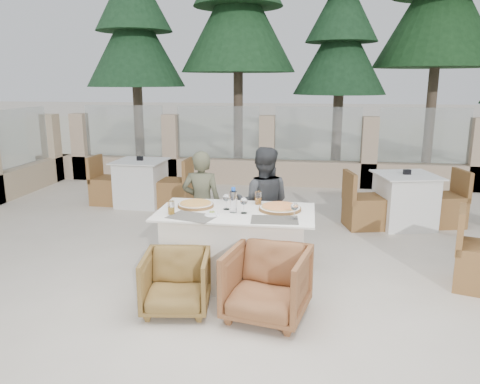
# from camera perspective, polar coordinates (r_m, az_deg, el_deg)

# --- Properties ---
(ground) EXTENTS (80.00, 80.00, 0.00)m
(ground) POSITION_cam_1_polar(r_m,az_deg,el_deg) (5.06, -1.87, -10.73)
(ground) COLOR beige
(ground) RESTS_ON ground
(sand_patch) EXTENTS (30.00, 16.00, 0.01)m
(sand_patch) POSITION_cam_1_polar(r_m,az_deg,el_deg) (18.68, 5.89, 7.01)
(sand_patch) COLOR beige
(sand_patch) RESTS_ON ground
(perimeter_wall_far) EXTENTS (10.00, 0.34, 1.60)m
(perimeter_wall_far) POSITION_cam_1_polar(r_m,az_deg,el_deg) (9.46, 3.32, 5.69)
(perimeter_wall_far) COLOR tan
(perimeter_wall_far) RESTS_ON ground
(pine_far_left) EXTENTS (2.42, 2.42, 5.50)m
(pine_far_left) POSITION_cam_1_polar(r_m,az_deg,el_deg) (12.35, -12.63, 16.27)
(pine_far_left) COLOR #1C4324
(pine_far_left) RESTS_ON ground
(pine_mid_left) EXTENTS (2.86, 2.86, 6.50)m
(pine_mid_left) POSITION_cam_1_polar(r_m,az_deg,el_deg) (12.24, -0.23, 18.96)
(pine_mid_left) COLOR #1D4623
(pine_mid_left) RESTS_ON ground
(pine_centre) EXTENTS (2.20, 2.20, 5.00)m
(pine_centre) POSITION_cam_1_polar(r_m,az_deg,el_deg) (11.77, 12.11, 15.23)
(pine_centre) COLOR #1B4022
(pine_centre) RESTS_ON ground
(pine_mid_right) EXTENTS (2.99, 2.99, 6.80)m
(pine_mid_right) POSITION_cam_1_polar(r_m,az_deg,el_deg) (12.76, 23.07, 18.39)
(pine_mid_right) COLOR #1B421E
(pine_mid_right) RESTS_ON ground
(dining_table) EXTENTS (1.60, 0.90, 0.77)m
(dining_table) POSITION_cam_1_polar(r_m,az_deg,el_deg) (4.91, -0.52, -6.67)
(dining_table) COLOR white
(dining_table) RESTS_ON ground
(placemat_near_left) EXTENTS (0.52, 0.41, 0.00)m
(placemat_near_left) POSITION_cam_1_polar(r_m,az_deg,el_deg) (4.61, -5.85, -3.01)
(placemat_near_left) COLOR #605C52
(placemat_near_left) RESTS_ON dining_table
(placemat_near_right) EXTENTS (0.47, 0.33, 0.00)m
(placemat_near_right) POSITION_cam_1_polar(r_m,az_deg,el_deg) (4.50, 4.24, -3.39)
(placemat_near_right) COLOR #514E45
(placemat_near_right) RESTS_ON dining_table
(pizza_left) EXTENTS (0.40, 0.40, 0.05)m
(pizza_left) POSITION_cam_1_polar(r_m,az_deg,el_deg) (4.97, -5.42, -1.52)
(pizza_left) COLOR orange
(pizza_left) RESTS_ON dining_table
(pizza_right) EXTENTS (0.45, 0.45, 0.06)m
(pizza_right) POSITION_cam_1_polar(r_m,az_deg,el_deg) (4.83, 4.88, -1.89)
(pizza_right) COLOR #F55821
(pizza_right) RESTS_ON dining_table
(water_bottle) EXTENTS (0.10, 0.10, 0.26)m
(water_bottle) POSITION_cam_1_polar(r_m,az_deg,el_deg) (4.71, -0.81, -0.97)
(water_bottle) COLOR #AECCE4
(water_bottle) RESTS_ON dining_table
(wine_glass_centre) EXTENTS (0.09, 0.09, 0.18)m
(wine_glass_centre) POSITION_cam_1_polar(r_m,az_deg,el_deg) (4.83, -1.69, -1.09)
(wine_glass_centre) COLOR silver
(wine_glass_centre) RESTS_ON dining_table
(wine_glass_near) EXTENTS (0.10, 0.10, 0.18)m
(wine_glass_near) POSITION_cam_1_polar(r_m,az_deg,el_deg) (4.68, 0.47, -1.54)
(wine_glass_near) COLOR white
(wine_glass_near) RESTS_ON dining_table
(wine_glass_corner) EXTENTS (0.08, 0.08, 0.18)m
(wine_glass_corner) POSITION_cam_1_polar(r_m,az_deg,el_deg) (4.51, 6.66, -2.20)
(wine_glass_corner) COLOR silver
(wine_glass_corner) RESTS_ON dining_table
(beer_glass_left) EXTENTS (0.07, 0.07, 0.13)m
(beer_glass_left) POSITION_cam_1_polar(r_m,az_deg,el_deg) (4.71, -8.39, -1.90)
(beer_glass_left) COLOR gold
(beer_glass_left) RESTS_ON dining_table
(beer_glass_right) EXTENTS (0.09, 0.09, 0.14)m
(beer_glass_right) POSITION_cam_1_polar(r_m,az_deg,el_deg) (5.04, 2.23, -0.73)
(beer_glass_right) COLOR #C3711B
(beer_glass_right) RESTS_ON dining_table
(olive_dish) EXTENTS (0.13, 0.13, 0.04)m
(olive_dish) POSITION_cam_1_polar(r_m,az_deg,el_deg) (4.64, -3.43, -2.61)
(olive_dish) COLOR white
(olive_dish) RESTS_ON dining_table
(armchair_far_left) EXTENTS (0.75, 0.76, 0.57)m
(armchair_far_left) POSITION_cam_1_polar(r_m,az_deg,el_deg) (5.82, -4.52, -4.49)
(armchair_far_left) COLOR brown
(armchair_far_left) RESTS_ON ground
(armchair_far_right) EXTENTS (0.79, 0.80, 0.55)m
(armchair_far_right) POSITION_cam_1_polar(r_m,az_deg,el_deg) (5.68, 3.48, -5.02)
(armchair_far_right) COLOR brown
(armchair_far_right) RESTS_ON ground
(armchair_near_left) EXTENTS (0.66, 0.68, 0.55)m
(armchair_near_left) POSITION_cam_1_polar(r_m,az_deg,el_deg) (4.39, -7.78, -10.82)
(armchair_near_left) COLOR brown
(armchair_near_left) RESTS_ON ground
(armchair_near_right) EXTENTS (0.81, 0.83, 0.64)m
(armchair_near_right) POSITION_cam_1_polar(r_m,az_deg,el_deg) (4.23, 3.30, -11.06)
(armchair_near_right) COLOR brown
(armchair_near_right) RESTS_ON ground
(diner_left) EXTENTS (0.48, 0.32, 1.29)m
(diner_left) POSITION_cam_1_polar(r_m,az_deg,el_deg) (5.56, -4.68, -1.50)
(diner_left) COLOR #4F503A
(diner_left) RESTS_ON ground
(diner_right) EXTENTS (0.66, 0.52, 1.34)m
(diner_right) POSITION_cam_1_polar(r_m,az_deg,el_deg) (5.46, 2.82, -1.46)
(diner_right) COLOR #343639
(diner_right) RESTS_ON ground
(bg_table_a) EXTENTS (1.67, 0.88, 0.77)m
(bg_table_a) POSITION_cam_1_polar(r_m,az_deg,el_deg) (8.08, -11.96, 1.09)
(bg_table_a) COLOR silver
(bg_table_a) RESTS_ON ground
(bg_table_b) EXTENTS (1.79, 1.18, 0.77)m
(bg_table_b) POSITION_cam_1_polar(r_m,az_deg,el_deg) (7.15, 19.43, -0.98)
(bg_table_b) COLOR white
(bg_table_b) RESTS_ON ground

